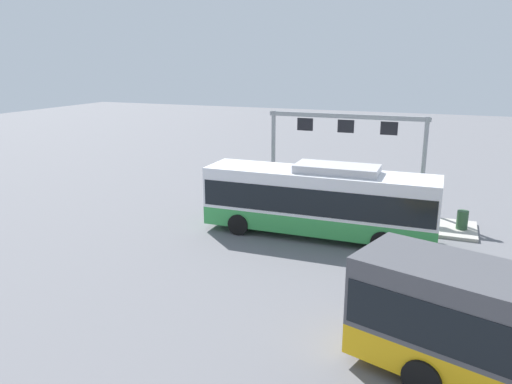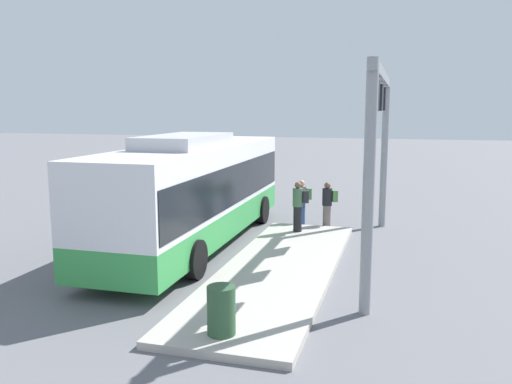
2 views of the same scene
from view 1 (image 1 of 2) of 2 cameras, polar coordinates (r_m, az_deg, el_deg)
name	(u,v)px [view 1 (image 1 of 2)]	position (r m, az deg, el deg)	size (l,w,h in m)	color
ground_plane	(317,236)	(23.49, 7.10, -5.02)	(120.00, 120.00, 0.00)	slate
platform_curb	(371,220)	(26.01, 13.20, -3.13)	(10.00, 2.80, 0.16)	#B2ADA3
bus_main	(319,199)	(22.94, 7.26, -0.76)	(10.71, 2.77, 3.46)	green
person_boarding	(268,196)	(26.65, 1.40, -0.47)	(0.43, 0.58, 1.67)	#334C8C
person_waiting_near	(278,192)	(27.43, 2.61, -0.03)	(0.49, 0.60, 1.67)	slate
person_waiting_mid	(297,195)	(26.28, 4.73, -0.38)	(0.44, 0.58, 1.67)	black
platform_sign_gantry	(345,140)	(27.75, 10.28, 5.91)	(8.81, 0.24, 5.20)	gray
trash_bin	(462,220)	(25.58, 22.76, -2.99)	(0.52, 0.52, 0.90)	#2D5133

